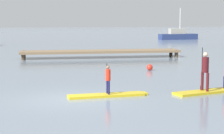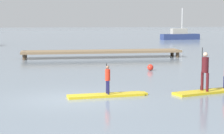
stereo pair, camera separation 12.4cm
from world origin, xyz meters
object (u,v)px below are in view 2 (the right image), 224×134
paddleboard_near (108,95)px  motor_boat_small_navy (180,36)px  paddler_adult (205,69)px  mooring_buoy_mid (150,67)px  paddler_child_solo (108,78)px  paddleboard_far (211,91)px

paddleboard_near → motor_boat_small_navy: size_ratio=0.56×
paddleboard_near → paddler_adult: paddler_adult is taller
paddleboard_near → mooring_buoy_mid: (3.87, 7.78, 0.14)m
motor_boat_small_navy → mooring_buoy_mid: bearing=-111.6°
paddler_child_solo → paddleboard_far: (4.52, 0.10, -0.71)m
paddleboard_near → paddleboard_far: bearing=1.4°
paddleboard_near → paddler_child_solo: size_ratio=2.72×
paddler_child_solo → motor_boat_small_navy: bearing=67.5°
paddler_child_solo → paddleboard_far: paddler_child_solo is taller
paddleboard_far → motor_boat_small_navy: size_ratio=0.60×
paddler_child_solo → paddleboard_near: bearing=-107.4°
paddleboard_far → mooring_buoy_mid: size_ratio=9.51×
paddler_adult → mooring_buoy_mid: bearing=92.5°
paddleboard_near → paddler_adult: (4.21, 0.02, 1.01)m
paddler_adult → paddleboard_near: bearing=-179.7°
paddleboard_near → paddler_child_solo: bearing=72.6°
paddler_adult → paddleboard_far: bearing=15.8°
paddler_child_solo → motor_boat_small_navy: (17.22, 41.48, -0.17)m
paddler_adult → mooring_buoy_mid: size_ratio=4.89×
paddler_child_solo → motor_boat_small_navy: 44.91m
paddleboard_far → motor_boat_small_navy: motor_boat_small_navy is taller
paddler_adult → mooring_buoy_mid: (-0.34, 7.76, -0.87)m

